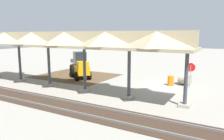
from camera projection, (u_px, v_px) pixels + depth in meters
name	position (u px, v px, depth m)	size (l,w,h in m)	color
ground_plane	(166.00, 87.00, 19.41)	(120.00, 120.00, 0.00)	gray
dirt_work_zone	(76.00, 76.00, 24.71)	(8.50, 7.00, 0.01)	brown
platform_canopy	(65.00, 40.00, 18.40)	(21.23, 3.20, 4.90)	#9E998E
rail_tracks	(123.00, 118.00, 12.15)	(60.00, 2.58, 0.15)	slate
stop_sign	(191.00, 70.00, 18.87)	(0.76, 0.07, 2.22)	gray
backhoe	(80.00, 66.00, 23.36)	(4.67, 4.10, 2.82)	orange
dirt_mound	(72.00, 74.00, 25.98)	(6.38, 6.38, 1.37)	brown
concrete_pipe	(185.00, 79.00, 20.32)	(1.13, 1.26, 1.09)	#9E9384
traffic_barrel	(171.00, 81.00, 20.01)	(0.56, 0.56, 0.90)	orange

